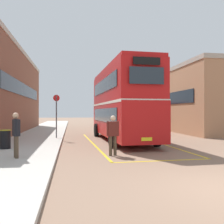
# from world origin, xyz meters

# --- Properties ---
(ground_plane) EXTENTS (135.60, 135.60, 0.00)m
(ground_plane) POSITION_xyz_m (0.00, 14.40, 0.00)
(ground_plane) COLOR #846651
(sidewalk_left) EXTENTS (4.00, 57.60, 0.14)m
(sidewalk_left) POSITION_xyz_m (-6.50, 16.80, 0.07)
(sidewalk_left) COLOR #B2ADA3
(sidewalk_left) RESTS_ON ground
(depot_building_right) EXTENTS (7.79, 12.67, 6.15)m
(depot_building_right) POSITION_xyz_m (9.33, 17.65, 3.08)
(depot_building_right) COLOR #AD7A56
(depot_building_right) RESTS_ON ground
(double_decker_bus) EXTENTS (3.04, 10.28, 4.75)m
(double_decker_bus) POSITION_xyz_m (-0.64, 10.94, 2.51)
(double_decker_bus) COLOR black
(double_decker_bus) RESTS_ON ground
(single_deck_bus) EXTENTS (3.40, 9.11, 3.02)m
(single_deck_bus) POSITION_xyz_m (2.54, 25.07, 1.64)
(single_deck_bus) COLOR black
(single_deck_bus) RESTS_ON ground
(pedestrian_boarding) EXTENTS (0.56, 0.37, 1.74)m
(pedestrian_boarding) POSITION_xyz_m (-2.14, 5.32, 1.01)
(pedestrian_boarding) COLOR #473828
(pedestrian_boarding) RESTS_ON ground
(pedestrian_waiting_near) EXTENTS (0.38, 0.55, 1.73)m
(pedestrian_waiting_near) POSITION_xyz_m (-6.01, 4.60, 1.15)
(pedestrian_waiting_near) COLOR #473828
(pedestrian_waiting_near) RESTS_ON sidewalk_left
(litter_bin) EXTENTS (0.53, 0.53, 0.91)m
(litter_bin) POSITION_xyz_m (-7.05, 7.25, 0.60)
(litter_bin) COLOR black
(litter_bin) RESTS_ON sidewalk_left
(bus_stop_sign) EXTENTS (0.44, 0.08, 2.93)m
(bus_stop_sign) POSITION_xyz_m (-4.92, 12.13, 1.89)
(bus_stop_sign) COLOR #4C4C51
(bus_stop_sign) RESTS_ON sidewalk_left
(bay_marking_yellow) EXTENTS (4.58, 12.35, 0.01)m
(bay_marking_yellow) POSITION_xyz_m (-0.61, 9.05, 0.00)
(bay_marking_yellow) COLOR gold
(bay_marking_yellow) RESTS_ON ground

